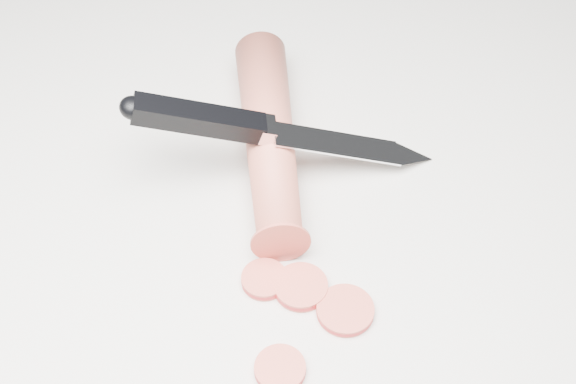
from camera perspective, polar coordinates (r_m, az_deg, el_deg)
ground at (r=0.54m, az=-1.65°, el=-8.63°), size 2.40×2.40×0.00m
carrot at (r=0.61m, az=-1.33°, el=3.93°), size 0.14×0.19×0.04m
carrot_slice_0 at (r=0.55m, az=-1.69°, el=-6.23°), size 0.03×0.03×0.01m
carrot_slice_1 at (r=0.55m, az=0.93°, el=-6.77°), size 0.04×0.04×0.01m
carrot_slice_3 at (r=0.54m, az=4.10°, el=-8.39°), size 0.04×0.04×0.01m
carrot_slice_4 at (r=0.52m, az=-0.57°, el=-12.47°), size 0.03×0.03×0.01m
kitchen_knife at (r=0.59m, az=-0.24°, el=4.46°), size 0.21×0.14×0.08m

